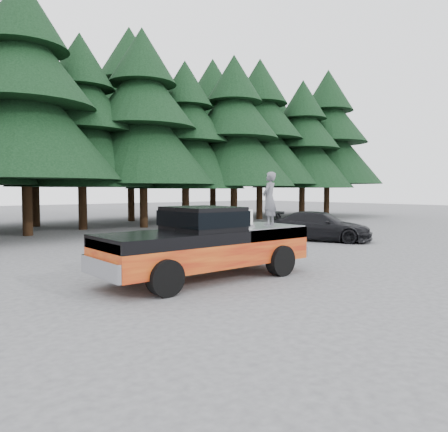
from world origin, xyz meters
TOP-DOWN VIEW (x-y plane):
  - ground at (0.00, 0.00)m, footprint 120.00×120.00m
  - pickup_truck at (-0.50, -0.01)m, footprint 6.00×2.04m
  - truck_cab at (-0.60, -0.01)m, footprint 1.66×1.90m
  - air_compressor at (0.58, -0.04)m, footprint 0.74×0.64m
  - man_on_bed at (1.69, -0.19)m, footprint 0.66×0.55m
  - parked_car at (8.86, 3.55)m, footprint 3.65×4.98m
  - treeline at (0.42, 17.20)m, footprint 60.15×16.05m

SIDE VIEW (x-z plane):
  - ground at x=0.00m, z-range 0.00..0.00m
  - pickup_truck at x=-0.50m, z-range 0.00..1.33m
  - parked_car at x=8.86m, z-range 0.00..1.34m
  - air_compressor at x=0.58m, z-range 1.33..1.79m
  - truck_cab at x=-0.60m, z-range 1.33..1.92m
  - man_on_bed at x=1.69m, z-range 1.33..2.89m
  - treeline at x=0.42m, z-range -1.03..16.47m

